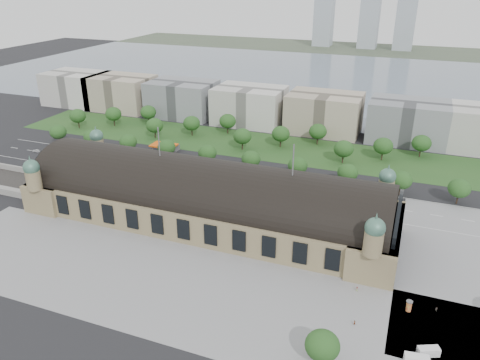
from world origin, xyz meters
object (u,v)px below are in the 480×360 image
(parked_car_0, at_px, (106,177))
(bus_east, at_px, (278,193))
(traffic_car_1, at_px, (98,157))
(traffic_car_4, at_px, (282,192))
(pedestrian_1, at_px, (355,323))
(traffic_car_0, at_px, (36,151))
(van_east, at_px, (427,352))
(parked_car_5, at_px, (185,190))
(bus_west, at_px, (209,186))
(bus_mid, at_px, (228,189))
(parked_car_4, at_px, (179,187))
(van_south, at_px, (415,360))
(advertising_column, at_px, (409,306))
(traffic_car_2, at_px, (104,169))
(parked_car_6, at_px, (194,188))
(pedestrian_2, at_px, (436,309))
(petrol_station, at_px, (169,146))
(parked_car_3, at_px, (124,180))
(parked_car_1, at_px, (128,181))
(parked_car_2, at_px, (140,183))
(traffic_car_3, at_px, (168,168))
(traffic_car_6, at_px, (375,213))
(pedestrian_0, at_px, (357,289))

(parked_car_0, height_order, bus_east, bus_east)
(traffic_car_1, distance_m, parked_car_0, 28.48)
(traffic_car_4, height_order, pedestrian_1, pedestrian_1)
(traffic_car_0, distance_m, van_east, 225.07)
(parked_car_5, distance_m, bus_west, 11.45)
(bus_mid, bearing_deg, traffic_car_1, 79.47)
(bus_mid, bearing_deg, parked_car_4, 99.30)
(van_south, distance_m, advertising_column, 21.31)
(traffic_car_2, xyz_separation_m, parked_car_6, (53.29, -3.48, 0.05))
(parked_car_5, xyz_separation_m, pedestrian_2, (108.89, -47.49, -0.01))
(petrol_station, height_order, bus_east, petrol_station)
(advertising_column, xyz_separation_m, pedestrian_2, (7.82, 2.92, -1.09))
(traffic_car_0, xyz_separation_m, traffic_car_2, (52.08, -9.15, -0.10))
(petrol_station, bearing_deg, parked_car_5, -53.44)
(traffic_car_0, height_order, parked_car_6, traffic_car_0)
(traffic_car_1, height_order, van_east, van_east)
(parked_car_3, height_order, parked_car_6, parked_car_3)
(traffic_car_2, distance_m, parked_car_0, 9.88)
(parked_car_1, relative_size, van_south, 0.75)
(traffic_car_0, distance_m, parked_car_0, 61.16)
(bus_mid, bearing_deg, parked_car_0, 94.53)
(petrol_station, bearing_deg, parked_car_2, -78.45)
(parked_car_4, bearing_deg, parked_car_3, -115.18)
(traffic_car_3, bearing_deg, parked_car_3, 142.93)
(parked_car_4, height_order, parked_car_6, parked_car_4)
(pedestrian_2, bearing_deg, traffic_car_1, 30.97)
(traffic_car_6, height_order, pedestrian_0, pedestrian_0)
(traffic_car_6, xyz_separation_m, van_south, (18.80, -79.85, 0.53))
(traffic_car_0, relative_size, parked_car_2, 0.97)
(parked_car_4, distance_m, pedestrian_2, 123.24)
(traffic_car_6, bearing_deg, traffic_car_1, -87.65)
(traffic_car_2, relative_size, traffic_car_4, 1.08)
(petrol_station, distance_m, traffic_car_2, 40.87)
(traffic_car_2, height_order, van_east, van_east)
(parked_car_1, distance_m, bus_west, 40.12)
(bus_east, xyz_separation_m, pedestrian_2, (67.00, -58.49, -0.97))
(parked_car_2, relative_size, pedestrian_0, 2.80)
(advertising_column, bearing_deg, parked_car_3, 159.36)
(traffic_car_2, distance_m, advertising_column, 161.95)
(traffic_car_1, bearing_deg, pedestrian_2, -109.51)
(traffic_car_3, relative_size, pedestrian_2, 2.81)
(traffic_car_3, bearing_deg, traffic_car_1, 83.87)
(traffic_car_0, relative_size, pedestrian_0, 2.72)
(advertising_column, xyz_separation_m, pedestrian_1, (-14.14, -12.08, -1.06))
(pedestrian_2, bearing_deg, traffic_car_0, 35.61)
(advertising_column, distance_m, pedestrian_0, 16.36)
(traffic_car_1, distance_m, pedestrian_2, 185.26)
(parked_car_3, bearing_deg, parked_car_1, 69.18)
(parked_car_1, distance_m, parked_car_5, 30.48)
(bus_west, bearing_deg, traffic_car_3, 61.92)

